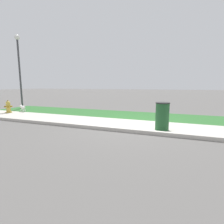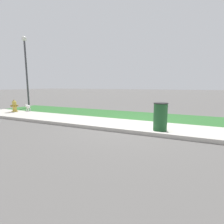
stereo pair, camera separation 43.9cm
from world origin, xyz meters
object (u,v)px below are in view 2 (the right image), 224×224
object	(u,v)px
street_lamp	(26,61)
small_white_dog	(28,107)
trash_bin	(160,117)
fire_hydrant_by_grass_verge	(14,106)

from	to	relation	value
street_lamp	small_white_dog	bearing A→B (deg)	-41.72
small_white_dog	trash_bin	xyz separation A→B (m)	(7.91, -1.44, 0.22)
fire_hydrant_by_grass_verge	street_lamp	xyz separation A→B (m)	(-0.94, 1.77, 2.76)
street_lamp	trash_bin	size ratio (longest dim) A/B	4.95
trash_bin	fire_hydrant_by_grass_verge	bearing A→B (deg)	173.97
street_lamp	trash_bin	distance (m)	9.99
small_white_dog	street_lamp	xyz separation A→B (m)	(-1.36, 1.21, 2.84)
small_white_dog	fire_hydrant_by_grass_verge	bearing A→B (deg)	67.24
street_lamp	trash_bin	xyz separation A→B (m)	(9.27, -2.65, -2.62)
small_white_dog	trash_bin	size ratio (longest dim) A/B	0.52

